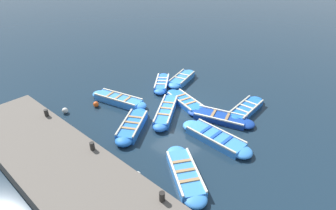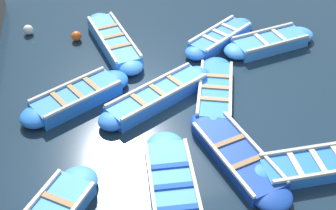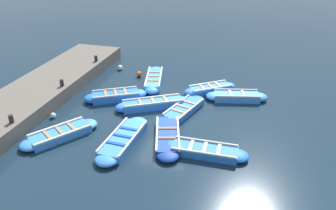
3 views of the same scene
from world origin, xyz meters
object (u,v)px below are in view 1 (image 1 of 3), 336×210
Objects in this scene: boat_outer_right at (215,138)px; boat_inner_gap at (162,83)px; boat_end_of_row at (132,126)px; boat_alongside at (185,101)px; boat_near_quay at (166,111)px; buoy_yellow_far at (96,104)px; boat_bow_out at (220,117)px; boat_broadside at (246,109)px; bollard_mid_south at (46,113)px; boat_outer_left at (119,100)px; boat_stern_in at (182,79)px; buoy_white_drifting at (138,175)px; buoy_orange_near at (65,111)px; bollard_mid_north at (92,146)px; bollard_north at (162,196)px; boat_mid_row at (185,174)px.

boat_outer_right is 6.55m from boat_inner_gap.
boat_end_of_row reaches higher than boat_alongside.
boat_near_quay reaches higher than buoy_yellow_far.
boat_end_of_row is 0.87× the size of boat_bow_out.
boat_broadside is 10.64m from bollard_mid_south.
boat_broadside is at bearing -56.31° from boat_outer_left.
buoy_white_drifting is (-8.27, -4.35, -0.05)m from boat_stern_in.
boat_bow_out is 11.39× the size of buoy_orange_near.
boat_outer_left is at bearing 64.28° from boat_end_of_row.
bollard_mid_north is at bearing 160.39° from boat_broadside.
boat_bow_out is at bearing -43.84° from bollard_mid_south.
bollard_north is (-8.91, -6.27, 0.73)m from boat_stern_in.
bollard_mid_south is 1.06× the size of buoy_orange_near.
bollard_mid_north is 3.91m from bollard_mid_south.
boat_bow_out is 1.13× the size of boat_mid_row.
bollard_mid_north reaches higher than boat_end_of_row.
boat_outer_right reaches higher than buoy_white_drifting.
bollard_mid_north reaches higher than buoy_orange_near.
boat_inner_gap is 0.80× the size of boat_near_quay.
boat_outer_right is 11.05× the size of bollard_mid_north.
bollard_north is 3.91m from bollard_mid_north.
boat_broadside is 9.98× the size of bollard_mid_north.
boat_near_quay is 6.51m from bollard_north.
boat_bow_out is 1.12× the size of boat_stern_in.
bollard_mid_north is at bearing -105.33° from buoy_orange_near.
boat_inner_gap reaches higher than boat_mid_row.
boat_outer_right is 8.43m from bollard_mid_south.
buoy_yellow_far is (-4.58, 1.01, -0.02)m from boat_inner_gap.
boat_inner_gap is at bearing 48.88° from boat_mid_row.
boat_near_quay is 4.97m from bollard_mid_north.
bollard_mid_north is 1.06× the size of buoy_yellow_far.
bollard_mid_south is at bearing 171.29° from boat_outer_left.
boat_outer_right is 3.44m from boat_broadside.
boat_alongside is 6.59m from bollard_mid_north.
boat_inner_gap is 6.39m from buoy_orange_near.
bollard_mid_north is (-8.91, -2.36, 0.73)m from boat_stern_in.
boat_outer_left reaches higher than boat_broadside.
boat_mid_row is (-4.63, -3.65, 0.02)m from boat_alongside.
boat_inner_gap is 8.37m from buoy_white_drifting.
boat_bow_out reaches higher than buoy_orange_near.
boat_end_of_row is 5.35m from bollard_north.
bollard_north and bollard_mid_north have the same top height.
boat_outer_left is at bearing -8.71° from bollard_mid_south.
buoy_yellow_far is at bearing 88.06° from boat_end_of_row.
boat_outer_left is at bearing -28.13° from buoy_yellow_far.
buoy_white_drifting is (0.64, 1.91, -0.78)m from bollard_north.
boat_bow_out is 6.67m from bollard_north.
bollard_mid_north is at bearing -166.87° from boat_end_of_row.
bollard_north reaches higher than boat_end_of_row.
boat_inner_gap reaches higher than boat_stern_in.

